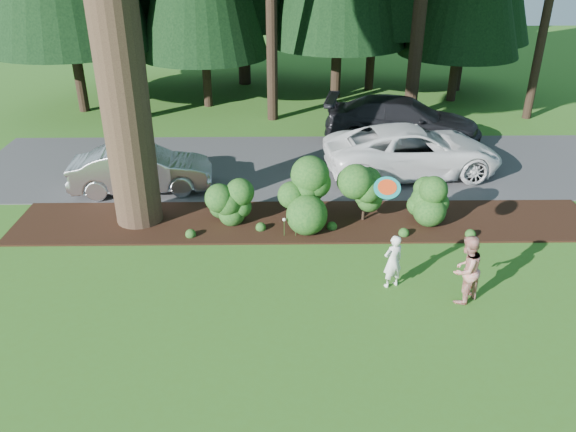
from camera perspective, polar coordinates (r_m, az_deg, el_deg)
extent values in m
plane|color=#35661D|center=(12.78, 2.43, -7.36)|extent=(80.00, 80.00, 0.00)
cube|color=black|center=(15.56, 1.80, -0.55)|extent=(16.00, 2.50, 0.05)
cube|color=#38383A|center=(19.44, 1.26, 5.19)|extent=(22.00, 6.00, 0.03)
sphere|color=#144117|center=(15.28, -5.68, 1.43)|extent=(1.08, 1.08, 1.08)
cylinder|color=black|center=(15.50, -5.59, -0.27)|extent=(0.08, 0.08, 0.30)
sphere|color=#144117|center=(14.93, 1.12, 2.11)|extent=(1.35, 1.35, 1.35)
cylinder|color=black|center=(15.27, 1.09, -0.57)|extent=(0.08, 0.08, 0.30)
sphere|color=#144117|center=(15.41, 7.79, 2.22)|extent=(1.26, 1.26, 1.26)
cylinder|color=black|center=(15.70, 7.64, -0.02)|extent=(0.08, 0.08, 0.30)
sphere|color=#144117|center=(15.65, 14.40, 1.54)|extent=(1.17, 1.17, 1.17)
cylinder|color=black|center=(15.89, 14.17, -0.30)|extent=(0.08, 0.08, 0.30)
cylinder|color=#144117|center=(14.69, -0.39, -1.31)|extent=(0.01, 0.01, 0.50)
sphere|color=white|center=(14.56, -0.39, -0.37)|extent=(0.09, 0.09, 0.09)
cylinder|color=#144117|center=(14.69, 0.78, -1.30)|extent=(0.01, 0.01, 0.50)
sphere|color=white|center=(14.57, 0.79, -0.36)|extent=(0.09, 0.09, 0.09)
cylinder|color=#144117|center=(14.71, 1.95, -1.29)|extent=(0.01, 0.01, 0.50)
sphere|color=white|center=(14.58, 1.97, -0.36)|extent=(0.09, 0.09, 0.09)
cylinder|color=black|center=(25.97, -15.89, 20.08)|extent=(0.50, 0.50, 9.10)
cylinder|color=black|center=(24.22, -1.68, 20.16)|extent=(0.50, 0.50, 8.75)
imported|color=#B0B0B4|center=(17.76, -14.66, 4.62)|extent=(4.36, 1.90, 1.39)
imported|color=white|center=(18.87, 12.53, 6.51)|extent=(5.98, 3.25, 1.59)
imported|color=black|center=(21.80, 11.57, 9.47)|extent=(6.16, 3.47, 1.68)
imported|color=white|center=(12.73, 10.61, -4.55)|extent=(0.56, 0.47, 1.29)
imported|color=#B12517|center=(12.54, 17.62, -5.21)|extent=(0.97, 0.94, 1.57)
cylinder|color=#177E7A|center=(11.95, 10.04, 2.83)|extent=(0.59, 0.49, 0.37)
cylinder|color=red|center=(11.94, 10.05, 2.89)|extent=(0.41, 0.35, 0.26)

